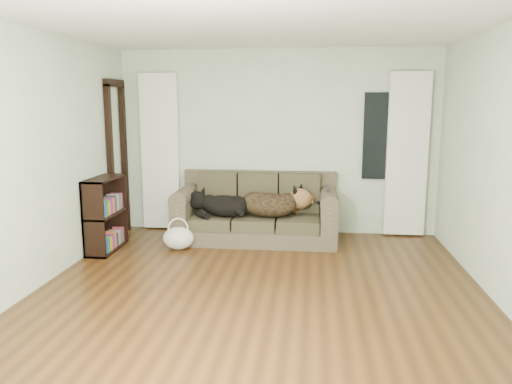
# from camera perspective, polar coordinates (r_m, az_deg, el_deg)

# --- Properties ---
(floor) EXTENTS (5.00, 5.00, 0.00)m
(floor) POSITION_cam_1_polar(r_m,az_deg,el_deg) (5.01, 0.26, -11.67)
(floor) COLOR #351E0D
(floor) RESTS_ON ground
(ceiling) EXTENTS (5.00, 5.00, 0.00)m
(ceiling) POSITION_cam_1_polar(r_m,az_deg,el_deg) (4.70, 0.28, 19.18)
(ceiling) COLOR white
(ceiling) RESTS_ON ground
(wall_back) EXTENTS (4.50, 0.04, 2.60)m
(wall_back) POSITION_cam_1_polar(r_m,az_deg,el_deg) (7.16, 2.44, 5.69)
(wall_back) COLOR beige
(wall_back) RESTS_ON ground
(wall_left) EXTENTS (0.04, 5.00, 2.60)m
(wall_left) POSITION_cam_1_polar(r_m,az_deg,el_deg) (5.41, -24.22, 3.30)
(wall_left) COLOR beige
(wall_left) RESTS_ON ground
(wall_right) EXTENTS (0.04, 5.00, 2.60)m
(wall_right) POSITION_cam_1_polar(r_m,az_deg,el_deg) (4.97, 27.04, 2.54)
(wall_right) COLOR beige
(wall_right) RESTS_ON ground
(curtain_left) EXTENTS (0.55, 0.08, 2.25)m
(curtain_left) POSITION_cam_1_polar(r_m,az_deg,el_deg) (7.41, -10.89, 4.51)
(curtain_left) COLOR white
(curtain_left) RESTS_ON ground
(curtain_right) EXTENTS (0.55, 0.08, 2.25)m
(curtain_right) POSITION_cam_1_polar(r_m,az_deg,el_deg) (7.19, 16.88, 4.08)
(curtain_right) COLOR white
(curtain_right) RESTS_ON ground
(window_pane) EXTENTS (0.50, 0.03, 1.20)m
(window_pane) POSITION_cam_1_polar(r_m,az_deg,el_deg) (7.17, 14.14, 6.20)
(window_pane) COLOR black
(window_pane) RESTS_ON wall_back
(door_casing) EXTENTS (0.07, 0.60, 2.10)m
(door_casing) POSITION_cam_1_polar(r_m,az_deg,el_deg) (7.24, -15.51, 3.39)
(door_casing) COLOR black
(door_casing) RESTS_ON ground
(sofa) EXTENTS (2.17, 0.94, 0.89)m
(sofa) POSITION_cam_1_polar(r_m,az_deg,el_deg) (6.79, 0.03, -1.81)
(sofa) COLOR brown
(sofa) RESTS_ON floor
(dog_black_lab) EXTENTS (0.81, 0.69, 0.29)m
(dog_black_lab) POSITION_cam_1_polar(r_m,az_deg,el_deg) (6.75, -3.95, -1.64)
(dog_black_lab) COLOR black
(dog_black_lab) RESTS_ON sofa
(dog_shepherd) EXTENTS (0.89, 0.71, 0.35)m
(dog_shepherd) POSITION_cam_1_polar(r_m,az_deg,el_deg) (6.72, 1.89, -1.58)
(dog_shepherd) COLOR black
(dog_shepherd) RESTS_ON sofa
(tv_remote) EXTENTS (0.06, 0.20, 0.02)m
(tv_remote) POSITION_cam_1_polar(r_m,az_deg,el_deg) (6.57, 8.24, 0.17)
(tv_remote) COLOR black
(tv_remote) RESTS_ON sofa
(tote_bag) EXTENTS (0.46, 0.39, 0.29)m
(tote_bag) POSITION_cam_1_polar(r_m,az_deg,el_deg) (6.50, -8.87, -5.13)
(tote_bag) COLOR silver
(tote_bag) RESTS_ON floor
(bookshelf) EXTENTS (0.37, 0.78, 0.94)m
(bookshelf) POSITION_cam_1_polar(r_m,az_deg,el_deg) (6.59, -16.85, -2.17)
(bookshelf) COLOR black
(bookshelf) RESTS_ON floor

